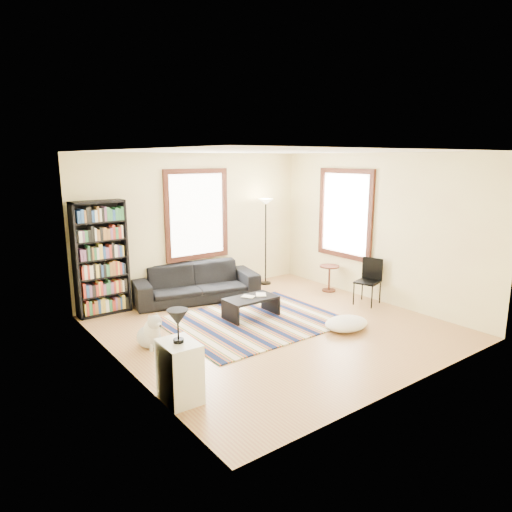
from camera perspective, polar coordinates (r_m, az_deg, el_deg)
floor at (r=7.56m, az=2.30°, el=-9.19°), size 5.00×5.00×0.10m
ceiling at (r=7.05m, az=2.50°, el=13.34°), size 5.00×5.00×0.10m
wall_back at (r=9.26m, az=-7.63°, el=3.97°), size 5.00×0.10×2.80m
wall_front at (r=5.48m, az=19.48°, el=-2.34°), size 5.00×0.10×2.80m
wall_left at (r=5.93m, az=-17.12°, el=-1.10°), size 0.10×5.00×2.80m
wall_right at (r=8.97m, az=15.16°, el=3.39°), size 0.10×5.00×2.80m
window_back at (r=9.16m, az=-7.42°, el=5.15°), size 1.20×0.06×1.60m
window_right at (r=9.40m, az=11.09°, el=5.20°), size 0.06×1.20×1.60m
rug at (r=7.78m, az=-0.29°, el=-8.11°), size 2.74×2.20×0.02m
sofa at (r=8.90m, az=-7.54°, el=-3.30°), size 2.52×1.43×0.69m
bookshelf at (r=8.34m, az=-18.82°, el=-0.29°), size 0.90×0.30×2.00m
coffee_table at (r=7.91m, az=-0.64°, el=-6.45°), size 0.91×0.52×0.36m
book_a at (r=7.79m, az=-1.24°, el=-5.27°), size 0.26×0.24×0.02m
book_b at (r=7.97m, az=0.02°, el=-4.87°), size 0.27×0.29×0.02m
floor_cushion at (r=7.55m, az=11.22°, el=-8.27°), size 0.85×0.69×0.19m
floor_lamp at (r=9.82m, az=1.21°, el=1.76°), size 0.31×0.31×1.86m
side_table at (r=9.53m, az=9.13°, el=-2.78°), size 0.40×0.40×0.54m
folding_chair at (r=8.79m, az=13.76°, el=-3.17°), size 0.51×0.50×0.86m
white_cabinet at (r=5.37m, az=-9.51°, el=-14.03°), size 0.40×0.51×0.70m
table_lamp at (r=5.16m, az=-9.73°, el=-8.63°), size 0.31×0.31×0.38m
dog at (r=6.87m, az=-13.30°, el=-8.99°), size 0.44×0.58×0.53m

